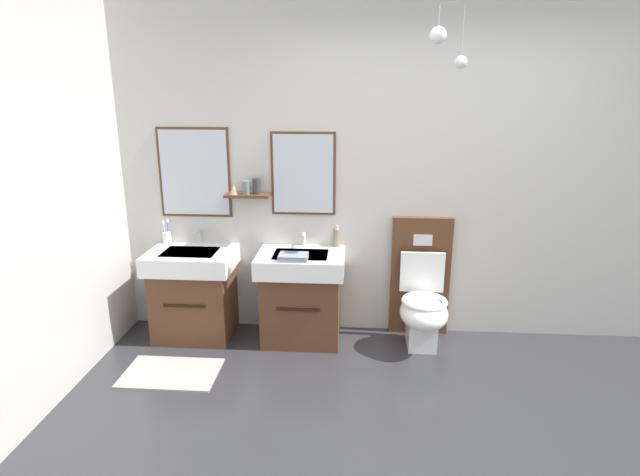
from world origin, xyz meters
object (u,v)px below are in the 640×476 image
(vanity_sink_right, at_px, (301,294))
(soap_dispenser, at_px, (337,237))
(vanity_sink_left, at_px, (194,291))
(folded_hand_towel, at_px, (293,257))
(toothbrush_cup, at_px, (167,237))
(toilet, at_px, (422,298))

(vanity_sink_right, relative_size, soap_dispenser, 4.07)
(vanity_sink_left, xyz_separation_m, folded_hand_towel, (0.85, -0.17, 0.37))
(vanity_sink_left, bearing_deg, soap_dispenser, 9.76)
(vanity_sink_right, relative_size, toothbrush_cup, 3.55)
(vanity_sink_left, xyz_separation_m, toilet, (1.85, 0.03, -0.01))
(soap_dispenser, bearing_deg, folded_hand_towel, -130.42)
(soap_dispenser, bearing_deg, toothbrush_cup, -179.60)
(vanity_sink_right, xyz_separation_m, folded_hand_towel, (-0.04, -0.17, 0.37))
(toilet, bearing_deg, toothbrush_cup, 175.65)
(toothbrush_cup, relative_size, folded_hand_towel, 0.95)
(toilet, relative_size, soap_dispenser, 5.49)
(folded_hand_towel, bearing_deg, vanity_sink_right, 76.63)
(vanity_sink_left, height_order, soap_dispenser, soap_dispenser)
(toilet, bearing_deg, vanity_sink_left, -179.12)
(vanity_sink_left, bearing_deg, folded_hand_towel, -11.25)
(folded_hand_towel, bearing_deg, toilet, 11.07)
(toothbrush_cup, relative_size, soap_dispenser, 1.15)
(vanity_sink_left, relative_size, toothbrush_cup, 3.55)
(vanity_sink_right, xyz_separation_m, soap_dispenser, (0.27, 0.20, 0.43))
(toilet, xyz_separation_m, toothbrush_cup, (-2.12, 0.16, 0.42))
(vanity_sink_right, height_order, folded_hand_towel, folded_hand_towel)
(toilet, xyz_separation_m, folded_hand_towel, (-1.01, -0.20, 0.39))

